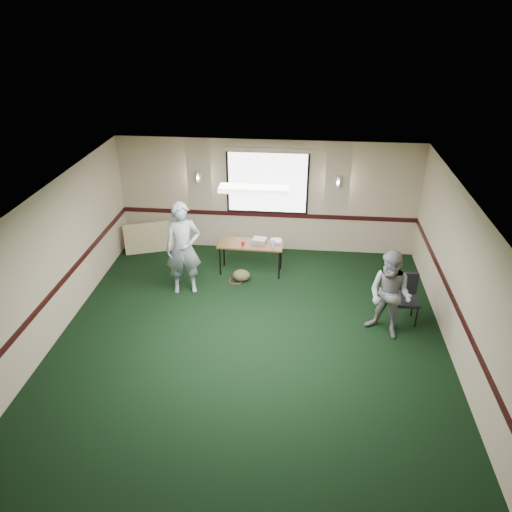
# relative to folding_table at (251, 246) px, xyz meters

# --- Properties ---
(ground) EXTENTS (8.00, 8.00, 0.00)m
(ground) POSITION_rel_folding_table_xyz_m (0.26, -2.80, -0.66)
(ground) COLOR black
(ground) RESTS_ON ground
(room_shell) EXTENTS (8.00, 8.02, 8.00)m
(room_shell) POSITION_rel_folding_table_xyz_m (0.26, -0.67, 0.92)
(room_shell) COLOR tan
(room_shell) RESTS_ON ground
(folding_table) EXTENTS (1.44, 0.62, 0.71)m
(folding_table) POSITION_rel_folding_table_xyz_m (0.00, 0.00, 0.00)
(folding_table) COLOR #523717
(folding_table) RESTS_ON ground
(projector) EXTENTS (0.32, 0.28, 0.10)m
(projector) POSITION_rel_folding_table_xyz_m (0.18, 0.06, 0.10)
(projector) COLOR gray
(projector) RESTS_ON folding_table
(game_console) EXTENTS (0.24, 0.21, 0.06)m
(game_console) POSITION_rel_folding_table_xyz_m (0.55, 0.14, 0.08)
(game_console) COLOR white
(game_console) RESTS_ON folding_table
(red_cup) EXTENTS (0.07, 0.07, 0.11)m
(red_cup) POSITION_rel_folding_table_xyz_m (-0.16, -0.12, 0.11)
(red_cup) COLOR #AF0B0F
(red_cup) RESTS_ON folding_table
(water_bottle) EXTENTS (0.06, 0.06, 0.19)m
(water_bottle) POSITION_rel_folding_table_xyz_m (0.51, -0.13, 0.15)
(water_bottle) COLOR #92BCEF
(water_bottle) RESTS_ON folding_table
(duffel_bag) EXTENTS (0.38, 0.28, 0.27)m
(duffel_bag) POSITION_rel_folding_table_xyz_m (-0.16, -0.42, -0.53)
(duffel_bag) COLOR #454227
(duffel_bag) RESTS_ON ground
(cable_coil) EXTENTS (0.40, 0.40, 0.02)m
(cable_coil) POSITION_rel_folding_table_xyz_m (-0.28, -0.43, -0.65)
(cable_coil) COLOR red
(cable_coil) RESTS_ON ground
(folded_table) EXTENTS (1.42, 0.69, 0.73)m
(folded_table) POSITION_rel_folding_table_xyz_m (-2.42, 0.80, -0.29)
(folded_table) COLOR tan
(folded_table) RESTS_ON ground
(conference_chair) EXTENTS (0.46, 0.48, 0.93)m
(conference_chair) POSITION_rel_folding_table_xyz_m (3.11, -1.51, -0.11)
(conference_chair) COLOR black
(conference_chair) RESTS_ON ground
(person_left) EXTENTS (0.81, 0.63, 1.97)m
(person_left) POSITION_rel_folding_table_xyz_m (-1.28, -0.92, 0.33)
(person_left) COLOR #3F538B
(person_left) RESTS_ON ground
(person_right) EXTENTS (1.03, 0.98, 1.67)m
(person_right) POSITION_rel_folding_table_xyz_m (2.70, -2.05, 0.18)
(person_right) COLOR #7892BB
(person_right) RESTS_ON ground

